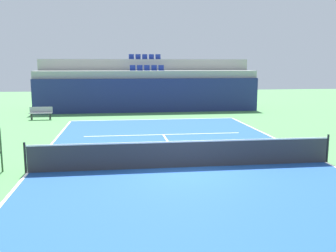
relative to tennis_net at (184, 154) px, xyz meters
name	(u,v)px	position (x,y,z in m)	size (l,w,h in m)	color
ground_plane	(184,167)	(0.00, 0.00, -0.51)	(80.00, 80.00, 0.00)	#4C8C4C
court_surface	(184,167)	(0.00, 0.00, -0.50)	(11.00, 24.00, 0.01)	#1E4C99
baseline_far	(154,119)	(0.00, 11.95, -0.50)	(11.00, 0.10, 0.00)	white
sideline_left	(28,173)	(-5.45, 0.00, -0.50)	(0.10, 24.00, 0.00)	white
sideline_right	(325,162)	(5.45, 0.00, -0.50)	(0.10, 24.00, 0.00)	white
service_line_far	(163,135)	(0.00, 6.40, -0.50)	(8.26, 0.10, 0.00)	white
centre_service_line	(172,148)	(0.00, 3.20, -0.50)	(0.10, 6.40, 0.00)	white
back_wall	(149,96)	(0.00, 15.86, 0.79)	(17.36, 0.30, 2.60)	navy
stands_tier_lower	(147,91)	(0.00, 17.21, 1.08)	(17.36, 2.40, 3.18)	#9E9E99
stands_tier_upper	(145,83)	(0.00, 19.61, 1.54)	(17.36, 2.40, 4.10)	#9E9E99
seating_row_lower	(147,69)	(0.00, 17.30, 2.80)	(2.73, 0.44, 0.44)	navy
seating_row_upper	(145,58)	(0.00, 19.70, 3.72)	(2.73, 0.44, 0.44)	navy
tennis_net	(184,154)	(0.00, 0.00, 0.00)	(11.08, 0.08, 1.07)	black
player_bench	(41,112)	(-7.52, 12.98, 0.00)	(1.50, 0.40, 0.85)	#99999E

